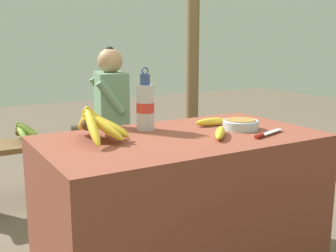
% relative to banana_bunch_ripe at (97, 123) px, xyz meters
% --- Properties ---
extents(market_counter, '(1.26, 0.71, 0.69)m').
position_rel_banana_bunch_ripe_xyz_m(market_counter, '(0.36, -0.10, -0.42)').
color(market_counter, brown).
rests_on(market_counter, ground_plane).
extents(banana_bunch_ripe, '(0.21, 0.37, 0.17)m').
position_rel_banana_bunch_ripe_xyz_m(banana_bunch_ripe, '(0.00, 0.00, 0.00)').
color(banana_bunch_ripe, '#4C381E').
rests_on(banana_bunch_ripe, market_counter).
extents(serving_bowl, '(0.17, 0.17, 0.05)m').
position_rel_banana_bunch_ripe_xyz_m(serving_bowl, '(0.69, -0.13, -0.05)').
color(serving_bowl, silver).
rests_on(serving_bowl, market_counter).
extents(water_bottle, '(0.09, 0.09, 0.30)m').
position_rel_banana_bunch_ripe_xyz_m(water_bottle, '(0.28, 0.10, 0.04)').
color(water_bottle, silver).
rests_on(water_bottle, market_counter).
extents(loose_banana_front, '(0.18, 0.20, 0.04)m').
position_rel_banana_bunch_ripe_xyz_m(loose_banana_front, '(0.50, -0.21, -0.06)').
color(loose_banana_front, gold).
rests_on(loose_banana_front, market_counter).
extents(loose_banana_side, '(0.18, 0.06, 0.04)m').
position_rel_banana_bunch_ripe_xyz_m(loose_banana_side, '(0.61, 0.01, -0.06)').
color(loose_banana_side, gold).
rests_on(loose_banana_side, market_counter).
extents(knife, '(0.22, 0.09, 0.02)m').
position_rel_banana_bunch_ripe_xyz_m(knife, '(0.68, -0.30, -0.07)').
color(knife, '#BCBCC1').
rests_on(knife, market_counter).
extents(wooden_bench, '(1.85, 0.32, 0.45)m').
position_rel_banana_bunch_ripe_xyz_m(wooden_bench, '(0.40, 1.17, -0.39)').
color(wooden_bench, brown).
rests_on(wooden_bench, ground_plane).
extents(seated_vendor, '(0.45, 0.42, 1.07)m').
position_rel_banana_bunch_ripe_xyz_m(seated_vendor, '(0.49, 1.15, -0.14)').
color(seated_vendor, '#473828').
rests_on(seated_vendor, ground_plane).
extents(banana_bunch_green, '(0.18, 0.31, 0.15)m').
position_rel_banana_bunch_ripe_xyz_m(banana_bunch_green, '(-0.07, 1.17, -0.25)').
color(banana_bunch_green, '#4C381E').
rests_on(banana_bunch_green, wooden_bench).
extents(support_post_far, '(0.12, 0.12, 2.53)m').
position_rel_banana_bunch_ripe_xyz_m(support_post_far, '(1.51, 1.54, 0.50)').
color(support_post_far, brown).
rests_on(support_post_far, ground_plane).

